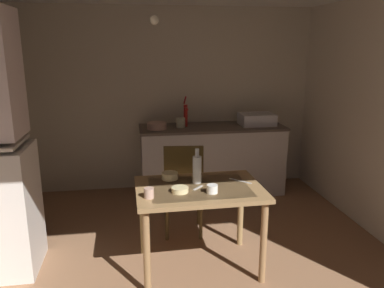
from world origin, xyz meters
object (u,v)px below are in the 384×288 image
(hand_pump, at_px, (186,113))
(dining_table, at_px, (199,199))
(sink_basin, at_px, (257,119))
(chair_far_side, at_px, (183,188))
(mug_tall, at_px, (212,189))
(mixing_bowl_counter, at_px, (157,126))
(glass_bottle, at_px, (197,169))
(serving_bowl_wide, at_px, (180,190))

(hand_pump, relative_size, dining_table, 0.36)
(sink_basin, distance_m, chair_far_side, 1.68)
(hand_pump, relative_size, mug_tall, 4.34)
(hand_pump, xyz_separation_m, mixing_bowl_counter, (-0.38, -0.10, -0.13))
(chair_far_side, bearing_deg, hand_pump, 80.70)
(mixing_bowl_counter, xyz_separation_m, glass_bottle, (0.23, -1.59, -0.06))
(sink_basin, height_order, glass_bottle, glass_bottle)
(serving_bowl_wide, bearing_deg, sink_basin, 55.80)
(sink_basin, xyz_separation_m, mug_tall, (-1.00, -1.90, -0.19))
(dining_table, height_order, mug_tall, mug_tall)
(hand_pump, height_order, serving_bowl_wide, hand_pump)
(serving_bowl_wide, height_order, glass_bottle, glass_bottle)
(mixing_bowl_counter, bearing_deg, sink_basin, 2.18)
(hand_pump, bearing_deg, dining_table, -94.56)
(dining_table, bearing_deg, sink_basin, 58.45)
(hand_pump, distance_m, mixing_bowl_counter, 0.41)
(sink_basin, xyz_separation_m, hand_pump, (-0.93, 0.05, 0.09))
(serving_bowl_wide, distance_m, glass_bottle, 0.29)
(dining_table, distance_m, chair_far_side, 0.62)
(sink_basin, bearing_deg, chair_far_side, -134.38)
(sink_basin, height_order, dining_table, sink_basin)
(mixing_bowl_counter, height_order, serving_bowl_wide, mixing_bowl_counter)
(chair_far_side, bearing_deg, mixing_bowl_counter, 99.29)
(serving_bowl_wide, distance_m, mug_tall, 0.26)
(hand_pump, bearing_deg, mixing_bowl_counter, -165.83)
(hand_pump, xyz_separation_m, glass_bottle, (-0.14, -1.69, -0.19))
(mixing_bowl_counter, relative_size, serving_bowl_wide, 1.79)
(dining_table, xyz_separation_m, chair_far_side, (-0.05, 0.60, -0.13))
(serving_bowl_wide, bearing_deg, glass_bottle, 48.72)
(dining_table, relative_size, glass_bottle, 3.51)
(serving_bowl_wide, relative_size, glass_bottle, 0.45)
(sink_basin, relative_size, mug_tall, 4.90)
(sink_basin, height_order, serving_bowl_wide, sink_basin)
(serving_bowl_wide, height_order, mug_tall, mug_tall)
(hand_pump, height_order, dining_table, hand_pump)
(dining_table, xyz_separation_m, serving_bowl_wide, (-0.17, -0.09, 0.13))
(hand_pump, bearing_deg, chair_far_side, -99.30)
(glass_bottle, bearing_deg, hand_pump, 85.14)
(sink_basin, height_order, mug_tall, sink_basin)
(mug_tall, xyz_separation_m, glass_bottle, (-0.08, 0.25, 0.09))
(sink_basin, distance_m, mug_tall, 2.15)
(mug_tall, distance_m, glass_bottle, 0.28)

